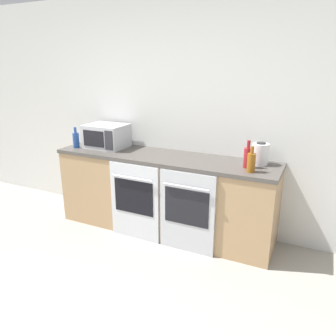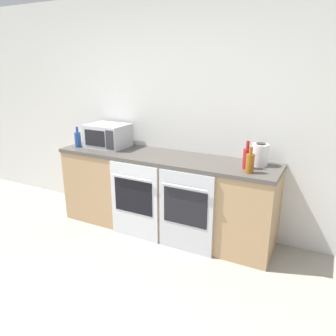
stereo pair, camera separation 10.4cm
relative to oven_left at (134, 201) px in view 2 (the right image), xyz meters
The scene contains 9 objects.
wall_back 1.09m from the oven_left, 72.50° to the left, with size 10.00×0.06×2.60m.
counter_back 0.37m from the oven_left, 57.20° to the left, with size 2.49×0.61×0.90m.
oven_left is the anchor object (origin of this frame).
oven_right 0.61m from the oven_left, ahead, with size 0.58×0.06×0.85m.
microwave 0.92m from the oven_left, 148.30° to the left, with size 0.47×0.39×0.27m.
bottle_red 1.28m from the oven_left, 13.47° to the left, with size 0.08×0.08×0.27m.
bottle_blue 1.08m from the oven_left, 168.29° to the left, with size 0.07×0.07×0.24m.
bottle_amber 1.31m from the oven_left, ahead, with size 0.08×0.08×0.24m.
kettle 1.40m from the oven_left, 19.52° to the left, with size 0.16×0.16×0.22m.
Camera 2 is at (1.63, -0.97, 1.84)m, focal length 35.00 mm.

